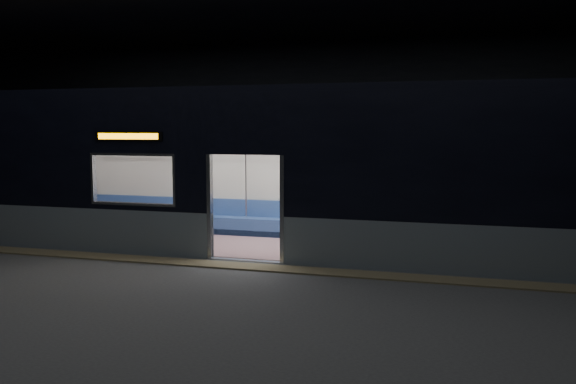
% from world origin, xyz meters
% --- Properties ---
extents(station_floor, '(24.00, 14.00, 0.01)m').
position_xyz_m(station_floor, '(0.00, 0.00, -0.01)').
color(station_floor, '#47494C').
rests_on(station_floor, ground).
extents(station_envelope, '(24.00, 14.00, 5.00)m').
position_xyz_m(station_envelope, '(0.00, 0.00, 3.66)').
color(station_envelope, black).
rests_on(station_envelope, station_floor).
extents(tactile_strip, '(22.80, 0.50, 0.03)m').
position_xyz_m(tactile_strip, '(0.00, 0.55, 0.01)').
color(tactile_strip, '#8C7F59').
rests_on(tactile_strip, station_floor).
extents(metro_car, '(18.00, 3.04, 3.35)m').
position_xyz_m(metro_car, '(-0.00, 2.54, 1.85)').
color(metro_car, gray).
rests_on(metro_car, station_floor).
extents(passenger, '(0.40, 0.68, 1.35)m').
position_xyz_m(passenger, '(1.79, 3.55, 0.79)').
color(passenger, black).
rests_on(passenger, metro_car).
extents(handbag, '(0.30, 0.26, 0.15)m').
position_xyz_m(handbag, '(1.74, 3.33, 0.68)').
color(handbag, black).
rests_on(handbag, passenger).
extents(transit_map, '(1.11, 0.03, 0.72)m').
position_xyz_m(transit_map, '(5.00, 3.85, 1.51)').
color(transit_map, white).
rests_on(transit_map, metro_car).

